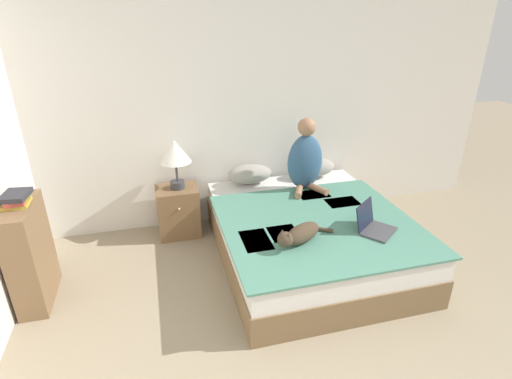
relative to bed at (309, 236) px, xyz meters
name	(u,v)px	position (x,y,z in m)	size (l,w,h in m)	color
wall_back	(257,109)	(-0.23, 1.08, 1.03)	(5.70, 0.05, 2.55)	silver
bed	(309,236)	(0.00, 0.00, 0.00)	(1.74, 2.02, 0.50)	brown
pillow_near	(250,174)	(-0.38, 0.85, 0.36)	(0.49, 0.26, 0.21)	gray
pillow_far	(314,168)	(0.38, 0.85, 0.36)	(0.49, 0.26, 0.21)	gray
person_sitting	(305,160)	(0.15, 0.56, 0.58)	(0.38, 0.37, 0.77)	#33567A
cat_tabby	(300,234)	(-0.29, -0.47, 0.34)	(0.57, 0.35, 0.18)	#473828
laptop_open	(374,225)	(0.41, -0.44, 0.31)	(0.42, 0.41, 0.24)	#424247
nightstand	(178,211)	(-1.19, 0.82, 0.02)	(0.44, 0.39, 0.54)	brown
table_lamp	(175,154)	(-1.17, 0.82, 0.68)	(0.32, 0.32, 0.52)	#38383D
bookshelf	(30,254)	(-2.44, 0.03, 0.20)	(0.22, 0.60, 0.89)	brown
book_stack_top	(16,199)	(-2.44, 0.03, 0.69)	(0.21, 0.25, 0.10)	gold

